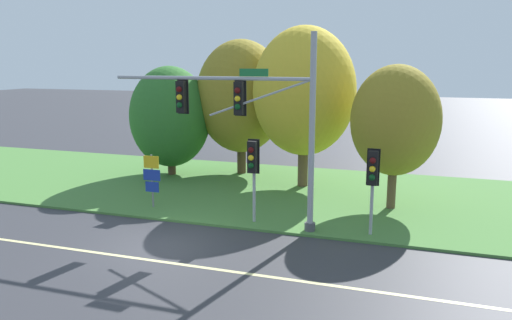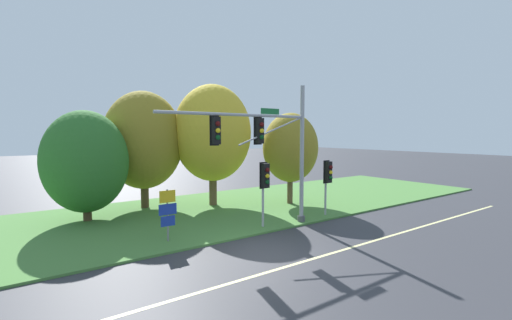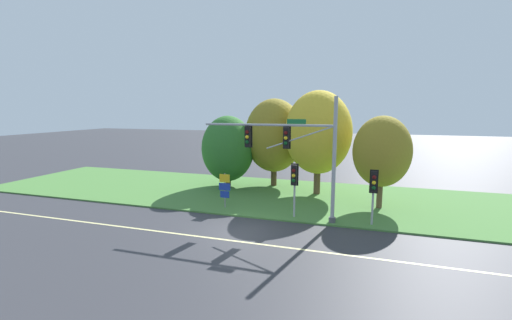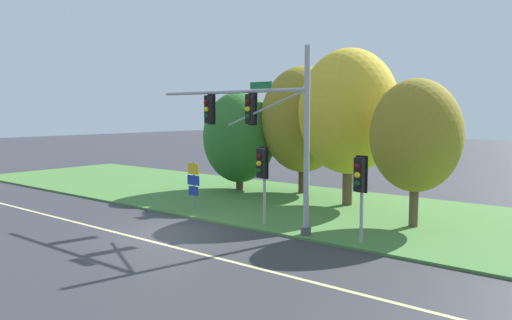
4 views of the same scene
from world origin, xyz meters
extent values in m
plane|color=#333338|center=(0.00, 0.00, 0.00)|extent=(160.00, 160.00, 0.00)
cube|color=beige|center=(0.00, -1.20, 0.00)|extent=(36.00, 0.16, 0.01)
cube|color=#477A38|center=(0.00, 8.25, 0.05)|extent=(48.00, 11.50, 0.10)
cylinder|color=#9EA0A5|center=(4.63, 2.97, 3.71)|extent=(0.22, 0.22, 7.22)
cylinder|color=#4C4C51|center=(4.63, 2.97, 0.25)|extent=(0.40, 0.40, 0.30)
cylinder|color=#9EA0A5|center=(0.67, 2.97, 5.68)|extent=(7.93, 0.14, 0.14)
cylinder|color=#9EA0A5|center=(2.65, 2.97, 4.98)|extent=(3.99, 0.08, 1.48)
cube|color=black|center=(1.85, 2.97, 4.95)|extent=(0.34, 0.28, 1.22)
cube|color=black|center=(1.85, 3.13, 4.95)|extent=(0.46, 0.04, 1.34)
sphere|color=#4C0C0C|center=(1.85, 2.79, 5.25)|extent=(0.22, 0.22, 0.22)
sphere|color=yellow|center=(1.85, 2.79, 4.95)|extent=(0.22, 0.22, 0.22)
sphere|color=#0C4219|center=(1.85, 2.79, 4.65)|extent=(0.22, 0.22, 0.22)
cube|color=black|center=(-0.52, 2.97, 4.95)|extent=(0.34, 0.28, 1.22)
cube|color=black|center=(-0.52, 3.13, 4.95)|extent=(0.46, 0.04, 1.34)
sphere|color=#4C0C0C|center=(-0.52, 2.79, 5.25)|extent=(0.22, 0.22, 0.22)
sphere|color=yellow|center=(-0.52, 2.79, 4.95)|extent=(0.22, 0.22, 0.22)
sphere|color=#0C4219|center=(-0.52, 2.79, 4.65)|extent=(0.22, 0.22, 0.22)
cube|color=#196B33|center=(2.45, 2.92, 5.90)|extent=(1.10, 0.04, 0.28)
cylinder|color=#9EA0A5|center=(6.82, 3.28, 1.64)|extent=(0.12, 0.12, 3.07)
cube|color=black|center=(6.82, 3.08, 2.61)|extent=(0.34, 0.28, 1.22)
cube|color=black|center=(6.82, 3.24, 2.61)|extent=(0.46, 0.04, 1.34)
sphere|color=#4C0C0C|center=(6.82, 2.90, 2.91)|extent=(0.22, 0.22, 0.22)
sphere|color=yellow|center=(6.82, 2.90, 2.61)|extent=(0.22, 0.22, 0.22)
sphere|color=#0C4219|center=(6.82, 2.90, 2.31)|extent=(0.22, 0.22, 0.22)
cylinder|color=#9EA0A5|center=(2.32, 3.33, 1.69)|extent=(0.12, 0.12, 3.19)
cube|color=black|center=(2.32, 3.13, 2.73)|extent=(0.34, 0.28, 1.22)
cube|color=black|center=(2.32, 3.29, 2.73)|extent=(0.46, 0.04, 1.34)
sphere|color=#4C0C0C|center=(2.32, 2.95, 3.03)|extent=(0.22, 0.22, 0.22)
sphere|color=yellow|center=(2.32, 2.95, 2.73)|extent=(0.22, 0.22, 0.22)
sphere|color=#0C4219|center=(2.32, 2.95, 2.43)|extent=(0.22, 0.22, 0.22)
cylinder|color=slate|center=(-2.48, 3.86, 1.25)|extent=(0.08, 0.08, 2.30)
cube|color=gold|center=(-2.48, 3.83, 2.08)|extent=(0.71, 0.03, 0.53)
cube|color=#193399|center=(-2.48, 3.83, 1.52)|extent=(0.81, 0.03, 0.48)
cube|color=#193399|center=(-2.48, 3.83, 1.00)|extent=(0.64, 0.03, 0.45)
cylinder|color=#4C3823|center=(-4.72, 9.85, 1.10)|extent=(0.44, 0.44, 2.01)
ellipsoid|color=#2D6B28|center=(-4.72, 9.85, 3.32)|extent=(4.40, 4.40, 5.50)
cylinder|color=#4C3823|center=(-1.12, 11.36, 1.57)|extent=(0.49, 0.49, 2.94)
ellipsoid|color=olive|center=(-1.12, 11.36, 4.40)|extent=(4.93, 4.93, 6.16)
cylinder|color=brown|center=(2.82, 9.55, 1.78)|extent=(0.50, 0.50, 3.37)
ellipsoid|color=gold|center=(2.82, 9.55, 4.86)|extent=(5.05, 5.05, 6.31)
cylinder|color=brown|center=(7.31, 6.97, 1.48)|extent=(0.37, 0.37, 2.76)
ellipsoid|color=olive|center=(7.31, 6.97, 3.88)|extent=(3.71, 3.71, 4.64)
camera|label=1|loc=(8.31, -14.49, 6.31)|focal=35.00mm
camera|label=2|loc=(-7.85, -10.38, 4.82)|focal=24.00mm
camera|label=3|loc=(6.31, -16.55, 6.61)|focal=24.00mm
camera|label=4|loc=(15.04, -12.93, 4.83)|focal=35.00mm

